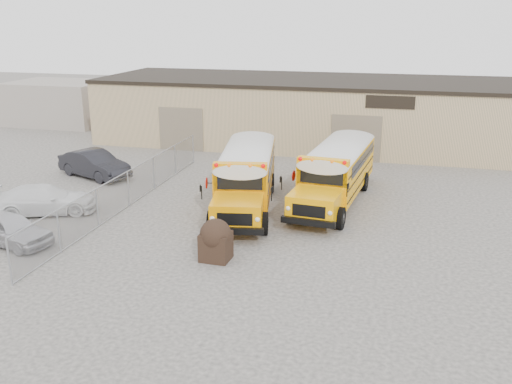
% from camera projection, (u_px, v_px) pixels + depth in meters
% --- Properties ---
extents(ground, '(120.00, 120.00, 0.00)m').
position_uv_depth(ground, '(226.00, 240.00, 24.16)').
color(ground, '#413F3C').
rests_on(ground, ground).
extents(warehouse, '(30.20, 10.20, 4.67)m').
position_uv_depth(warehouse, '(308.00, 110.00, 41.90)').
color(warehouse, '#D3AF82').
rests_on(warehouse, ground).
extents(chainlink_fence, '(0.07, 18.07, 1.81)m').
position_uv_depth(chainlink_fence, '(128.00, 189.00, 28.12)').
color(chainlink_fence, '#94979C').
rests_on(chainlink_fence, ground).
extents(distant_building_left, '(8.00, 6.00, 3.60)m').
position_uv_depth(distant_building_left, '(60.00, 103.00, 49.26)').
color(distant_building_left, gray).
rests_on(distant_building_left, ground).
extents(school_bus_left, '(4.20, 10.23, 2.91)m').
position_uv_depth(school_bus_left, '(255.00, 145.00, 33.95)').
color(school_bus_left, orange).
rests_on(school_bus_left, ground).
extents(school_bus_right, '(3.50, 10.08, 2.90)m').
position_uv_depth(school_bus_right, '(358.00, 144.00, 34.27)').
color(school_bus_right, '#FFA603').
rests_on(school_bus_right, ground).
extents(tarp_bundle, '(1.22, 1.22, 1.67)m').
position_uv_depth(tarp_bundle, '(216.00, 239.00, 21.95)').
color(tarp_bundle, black).
rests_on(tarp_bundle, ground).
extents(car_silver, '(4.21, 2.42, 1.35)m').
position_uv_depth(car_silver, '(9.00, 229.00, 23.50)').
color(car_silver, silver).
rests_on(car_silver, ground).
extents(car_white, '(5.13, 3.73, 1.38)m').
position_uv_depth(car_white, '(45.00, 200.00, 27.15)').
color(car_white, white).
rests_on(car_white, ground).
extents(car_dark, '(5.04, 3.33, 1.57)m').
position_uv_depth(car_dark, '(94.00, 164.00, 33.18)').
color(car_dark, black).
rests_on(car_dark, ground).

